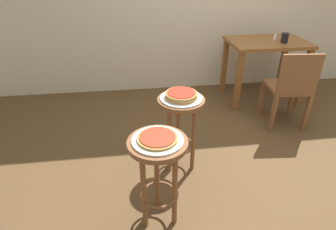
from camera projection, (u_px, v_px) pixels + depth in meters
ground_plane at (241, 152)px, 2.71m from camera, size 6.00×6.00×0.00m
stool_foreground at (158, 163)px, 1.79m from camera, size 0.38×0.38×0.67m
serving_plate_foreground at (158, 140)px, 1.70m from camera, size 0.32×0.32×0.01m
pizza_foreground at (157, 138)px, 1.69m from camera, size 0.25×0.25×0.02m
stool_middle at (181, 118)px, 2.29m from camera, size 0.38×0.38×0.67m
serving_plate_middle at (181, 98)px, 2.20m from camera, size 0.34×0.34×0.01m
pizza_middle at (181, 95)px, 2.19m from camera, size 0.25×0.25×0.05m
dining_table at (266, 52)px, 3.42m from camera, size 0.92×0.64×0.77m
cup_near_edge at (285, 38)px, 3.24m from camera, size 0.08×0.08×0.11m
condiment_shaker at (275, 37)px, 3.34m from camera, size 0.04×0.04×0.07m
wooden_chair at (291, 87)px, 2.91m from camera, size 0.43×0.43×0.85m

